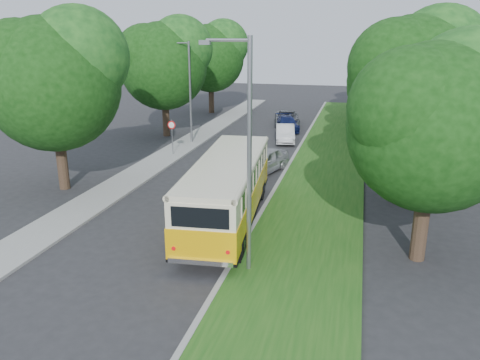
% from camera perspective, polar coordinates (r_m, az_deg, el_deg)
% --- Properties ---
extents(ground, '(120.00, 120.00, 0.00)m').
position_cam_1_polar(ground, '(20.26, -9.24, -6.19)').
color(ground, '#28282B').
rests_on(ground, ground).
extents(curb, '(0.20, 70.00, 0.15)m').
position_cam_1_polar(curb, '(23.68, 3.64, -2.24)').
color(curb, gray).
rests_on(curb, ground).
extents(grass_verge, '(4.50, 70.00, 0.13)m').
position_cam_1_polar(grass_verge, '(23.40, 9.30, -2.72)').
color(grass_verge, '#1C5215').
rests_on(grass_verge, ground).
extents(sidewalk, '(2.20, 70.00, 0.12)m').
position_cam_1_polar(sidewalk, '(26.47, -14.51, -0.66)').
color(sidewalk, gray).
rests_on(sidewalk, ground).
extents(treeline, '(24.27, 41.91, 9.46)m').
position_cam_1_polar(treeline, '(35.27, 7.23, 13.91)').
color(treeline, '#332319').
rests_on(treeline, ground).
extents(lamppost_near, '(1.71, 0.16, 8.00)m').
position_cam_1_polar(lamppost_near, '(15.29, 0.81, 3.51)').
color(lamppost_near, gray).
rests_on(lamppost_near, ground).
extents(lamppost_far, '(1.71, 0.16, 7.50)m').
position_cam_1_polar(lamppost_far, '(35.39, -6.26, 11.01)').
color(lamppost_far, gray).
rests_on(lamppost_far, ground).
extents(warning_sign, '(0.56, 0.10, 2.50)m').
position_cam_1_polar(warning_sign, '(32.00, -8.31, 5.88)').
color(warning_sign, gray).
rests_on(warning_sign, ground).
extents(vintage_bus, '(3.48, 10.19, 2.97)m').
position_cam_1_polar(vintage_bus, '(20.31, -1.54, -1.40)').
color(vintage_bus, '#F7B307').
rests_on(vintage_bus, ground).
extents(car_silver, '(2.96, 4.58, 1.45)m').
position_cam_1_polar(car_silver, '(28.11, 2.81, 2.36)').
color(car_silver, '#ADADB2').
rests_on(car_silver, ground).
extents(car_white, '(2.09, 4.15, 1.31)m').
position_cam_1_polar(car_white, '(36.35, 5.52, 5.68)').
color(car_white, white).
rests_on(car_white, ground).
extents(car_blue, '(2.90, 4.53, 1.22)m').
position_cam_1_polar(car_blue, '(40.69, 5.73, 6.88)').
color(car_blue, '#121C4F').
rests_on(car_blue, ground).
extents(car_grey, '(2.99, 5.02, 1.31)m').
position_cam_1_polar(car_grey, '(42.92, 5.75, 7.49)').
color(car_grey, '#585B5F').
rests_on(car_grey, ground).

